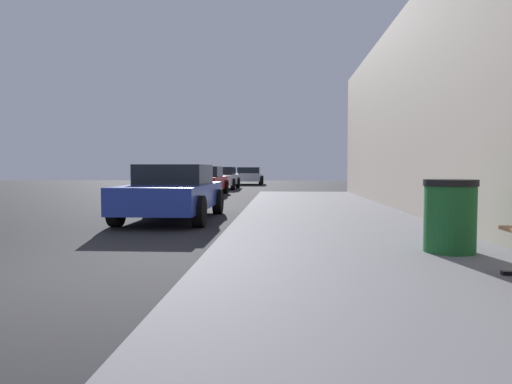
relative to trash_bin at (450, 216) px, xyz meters
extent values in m
cube|color=slate|center=(-1.01, -1.50, -0.53)|extent=(4.00, 32.00, 0.15)
cylinder|color=#195926|center=(0.00, 0.00, -0.04)|extent=(0.61, 0.61, 0.82)
cylinder|color=black|center=(0.00, 0.00, 0.40)|extent=(0.64, 0.64, 0.08)
cube|color=#233899|center=(-4.57, 4.63, -0.06)|extent=(1.70, 4.19, 0.55)
cube|color=black|center=(-4.57, 4.84, 0.44)|extent=(1.50, 1.89, 0.45)
cylinder|color=black|center=(-3.72, 3.29, -0.28)|extent=(0.22, 0.64, 0.64)
cylinder|color=black|center=(-5.42, 3.29, -0.28)|extent=(0.22, 0.64, 0.64)
cylinder|color=black|center=(-3.72, 5.97, -0.28)|extent=(0.22, 0.64, 0.64)
cylinder|color=black|center=(-5.42, 5.97, -0.28)|extent=(0.22, 0.64, 0.64)
cube|color=red|center=(-5.59, 13.99, -0.06)|extent=(1.82, 4.12, 0.55)
cube|color=black|center=(-5.59, 14.19, 0.44)|extent=(1.61, 1.85, 0.45)
cylinder|color=black|center=(-4.68, 12.67, -0.28)|extent=(0.22, 0.64, 0.64)
cylinder|color=black|center=(-6.50, 12.67, -0.28)|extent=(0.22, 0.64, 0.64)
cylinder|color=black|center=(-4.68, 15.30, -0.28)|extent=(0.22, 0.64, 0.64)
cylinder|color=black|center=(-6.50, 15.30, -0.28)|extent=(0.22, 0.64, 0.64)
cube|color=white|center=(-5.60, 20.16, -0.06)|extent=(1.78, 4.31, 0.55)
cube|color=black|center=(-5.60, 20.37, 0.44)|extent=(1.57, 1.94, 0.45)
cylinder|color=black|center=(-4.71, 18.78, -0.28)|extent=(0.22, 0.64, 0.64)
cylinder|color=black|center=(-6.49, 18.78, -0.28)|extent=(0.22, 0.64, 0.64)
cylinder|color=black|center=(-4.71, 21.53, -0.28)|extent=(0.22, 0.64, 0.64)
cylinder|color=black|center=(-6.49, 21.53, -0.28)|extent=(0.22, 0.64, 0.64)
cube|color=#B7B7BF|center=(-4.49, 27.69, -0.06)|extent=(1.82, 4.15, 0.55)
cube|color=black|center=(-4.49, 27.89, 0.44)|extent=(1.61, 1.87, 0.45)
cylinder|color=black|center=(-3.57, 26.36, -0.28)|extent=(0.22, 0.64, 0.64)
cylinder|color=black|center=(-5.40, 26.36, -0.28)|extent=(0.22, 0.64, 0.64)
cylinder|color=black|center=(-3.57, 29.01, -0.28)|extent=(0.22, 0.64, 0.64)
cylinder|color=black|center=(-5.40, 29.01, -0.28)|extent=(0.22, 0.64, 0.64)
camera|label=1|loc=(-2.07, -5.64, 0.58)|focal=31.61mm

